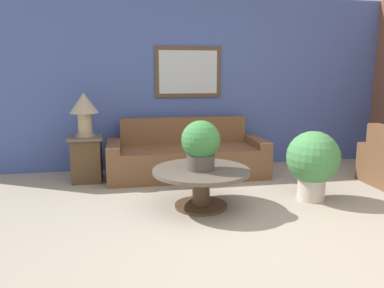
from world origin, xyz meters
The scene contains 8 objects.
ground_plane centered at (0.00, 0.00, 0.00)m, with size 20.00×20.00×0.00m, color gray.
wall_back centered at (-0.01, 2.84, 1.30)m, with size 7.77×0.09×2.60m.
couch_main centered at (-0.37, 2.29, 0.27)m, with size 2.24×0.86×0.81m.
coffee_table centered at (-0.43, 0.98, 0.32)m, with size 1.07×1.07×0.43m.
side_table centered at (-1.77, 2.25, 0.32)m, with size 0.46×0.46×0.62m.
table_lamp centered at (-1.77, 2.25, 1.00)m, with size 0.38×0.38×0.58m.
potted_plant_on_table centered at (-0.44, 0.96, 0.72)m, with size 0.42×0.42×0.54m.
potted_plant_floor centered at (0.89, 1.00, 0.47)m, with size 0.61×0.61×0.81m.
Camera 1 is at (-1.23, -2.91, 1.48)m, focal length 35.00 mm.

